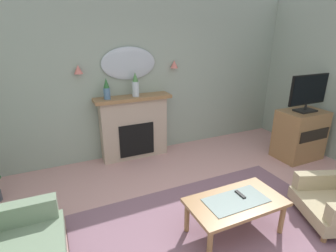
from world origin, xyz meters
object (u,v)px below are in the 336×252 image
(wall_sconce_right, at_px, (174,64))
(wall_sconce_left, at_px, (78,69))
(mantel_vase_right, at_px, (135,85))
(tv_cabinet, at_px, (300,135))
(tv_flatscreen, at_px, (309,92))
(mantel_vase_centre, at_px, (107,89))
(wall_mirror, at_px, (129,63))
(coffee_table, at_px, (236,205))
(fireplace, at_px, (134,128))
(tv_remote, at_px, (240,195))

(wall_sconce_right, bearing_deg, wall_sconce_left, 180.00)
(mantel_vase_right, height_order, tv_cabinet, mantel_vase_right)
(tv_flatscreen, bearing_deg, mantel_vase_centre, 158.02)
(mantel_vase_centre, height_order, mantel_vase_right, mantel_vase_right)
(wall_mirror, distance_m, wall_sconce_left, 0.85)
(coffee_table, relative_size, tv_cabinet, 1.22)
(wall_mirror, bearing_deg, wall_sconce_right, -3.37)
(tv_cabinet, bearing_deg, fireplace, 154.70)
(wall_sconce_right, bearing_deg, tv_cabinet, -36.26)
(wall_mirror, distance_m, tv_remote, 2.84)
(fireplace, height_order, tv_flatscreen, tv_flatscreen)
(wall_mirror, relative_size, tv_cabinet, 1.07)
(coffee_table, bearing_deg, tv_flatscreen, 25.08)
(coffee_table, height_order, tv_remote, tv_remote)
(tv_remote, bearing_deg, wall_mirror, 102.00)
(mantel_vase_right, bearing_deg, wall_sconce_left, 172.41)
(tv_flatscreen, bearing_deg, mantel_vase_right, 154.42)
(fireplace, distance_m, mantel_vase_centre, 0.88)
(mantel_vase_centre, distance_m, coffee_table, 2.70)
(tv_cabinet, bearing_deg, tv_remote, -154.67)
(mantel_vase_centre, distance_m, mantel_vase_right, 0.50)
(fireplace, xyz_separation_m, wall_sconce_left, (-0.85, 0.09, 1.09))
(wall_sconce_right, bearing_deg, coffee_table, -99.71)
(fireplace, distance_m, wall_mirror, 1.15)
(fireplace, relative_size, wall_sconce_right, 9.71)
(mantel_vase_centre, xyz_separation_m, wall_mirror, (0.45, 0.17, 0.38))
(wall_mirror, bearing_deg, wall_sconce_left, -176.63)
(wall_mirror, bearing_deg, tv_cabinet, -27.67)
(wall_sconce_left, bearing_deg, mantel_vase_centre, -16.70)
(tv_flatscreen, bearing_deg, wall_sconce_right, 143.33)
(coffee_table, bearing_deg, mantel_vase_centre, 110.19)
(wall_sconce_right, bearing_deg, mantel_vase_centre, -174.73)
(mantel_vase_right, relative_size, wall_sconce_left, 2.99)
(mantel_vase_right, xyz_separation_m, tv_remote, (0.48, -2.32, -0.90))
(tv_flatscreen, bearing_deg, coffee_table, -154.92)
(wall_mirror, bearing_deg, coffee_table, -80.56)
(fireplace, xyz_separation_m, tv_flatscreen, (2.74, -1.32, 0.68))
(mantel_vase_right, distance_m, tv_flatscreen, 2.99)
(fireplace, bearing_deg, wall_sconce_right, 6.16)
(fireplace, height_order, wall_sconce_right, wall_sconce_right)
(coffee_table, relative_size, tv_remote, 6.88)
(mantel_vase_right, relative_size, tv_flatscreen, 0.50)
(mantel_vase_right, distance_m, wall_mirror, 0.40)
(wall_mirror, height_order, tv_remote, wall_mirror)
(wall_sconce_left, relative_size, wall_sconce_right, 1.00)
(wall_sconce_left, height_order, wall_sconce_right, same)
(mantel_vase_right, height_order, tv_remote, mantel_vase_right)
(wall_sconce_right, bearing_deg, mantel_vase_right, -171.47)
(coffee_table, xyz_separation_m, tv_cabinet, (2.32, 1.11, 0.07))
(coffee_table, relative_size, tv_flatscreen, 1.31)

